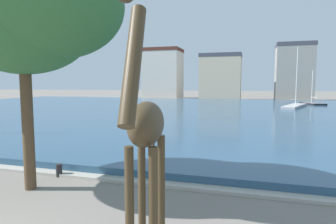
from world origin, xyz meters
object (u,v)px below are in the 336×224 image
(sailboat_grey, at_px, (296,107))
(shade_tree, at_px, (12,13))
(mooring_bollard, at_px, (59,170))
(sailboat_black, at_px, (311,104))
(giraffe_statue, at_px, (145,130))

(sailboat_grey, bearing_deg, shade_tree, -110.73)
(shade_tree, height_order, mooring_bollard, shade_tree)
(sailboat_black, relative_size, mooring_bollard, 12.21)
(giraffe_statue, height_order, shade_tree, shade_tree)
(giraffe_statue, distance_m, sailboat_grey, 39.03)
(sailboat_black, height_order, mooring_bollard, sailboat_black)
(giraffe_statue, xyz_separation_m, mooring_bollard, (-5.07, 3.89, -2.42))
(giraffe_statue, xyz_separation_m, sailboat_black, (11.21, 44.98, -2.32))
(sailboat_grey, height_order, mooring_bollard, sailboat_grey)
(giraffe_statue, bearing_deg, sailboat_grey, 78.08)
(giraffe_statue, height_order, mooring_bollard, giraffe_statue)
(sailboat_grey, bearing_deg, sailboat_black, 65.21)
(sailboat_black, xyz_separation_m, shade_tree, (-16.69, -42.57, 5.54))
(sailboat_black, height_order, shade_tree, shade_tree)
(sailboat_black, distance_m, shade_tree, 46.06)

